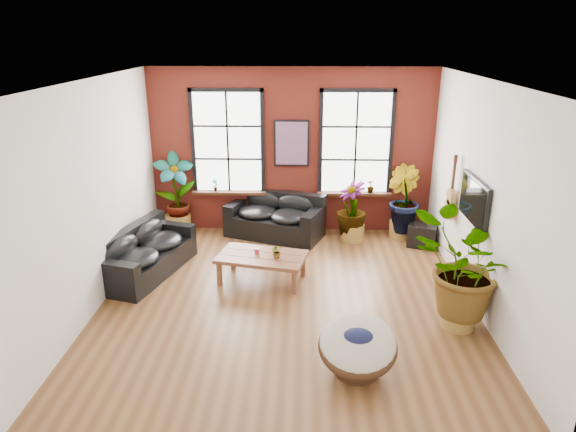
{
  "coord_description": "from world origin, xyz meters",
  "views": [
    {
      "loc": [
        0.23,
        -7.47,
        4.15
      ],
      "look_at": [
        0.0,
        0.6,
        1.25
      ],
      "focal_mm": 32.0,
      "sensor_mm": 36.0,
      "label": 1
    }
  ],
  "objects_px": {
    "coffee_table": "(262,258)",
    "papasan_chair": "(358,346)",
    "sofa_back": "(276,217)",
    "sofa_left": "(144,253)"
  },
  "relations": [
    {
      "from": "coffee_table",
      "to": "papasan_chair",
      "type": "bearing_deg",
      "value": -48.36
    },
    {
      "from": "sofa_back",
      "to": "papasan_chair",
      "type": "relative_size",
      "value": 1.98
    },
    {
      "from": "sofa_back",
      "to": "sofa_left",
      "type": "height_order",
      "value": "sofa_back"
    },
    {
      "from": "coffee_table",
      "to": "sofa_back",
      "type": "bearing_deg",
      "value": 99.23
    },
    {
      "from": "sofa_back",
      "to": "papasan_chair",
      "type": "bearing_deg",
      "value": -54.13
    },
    {
      "from": "coffee_table",
      "to": "papasan_chair",
      "type": "distance_m",
      "value": 2.94
    },
    {
      "from": "sofa_back",
      "to": "sofa_left",
      "type": "bearing_deg",
      "value": -119.23
    },
    {
      "from": "sofa_back",
      "to": "papasan_chair",
      "type": "xyz_separation_m",
      "value": [
        1.29,
        -4.74,
        -0.02
      ]
    },
    {
      "from": "sofa_back",
      "to": "sofa_left",
      "type": "distance_m",
      "value": 2.99
    },
    {
      "from": "sofa_back",
      "to": "papasan_chair",
      "type": "height_order",
      "value": "sofa_back"
    }
  ]
}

